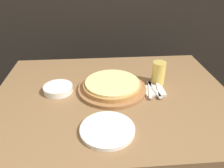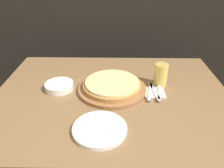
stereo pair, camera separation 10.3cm
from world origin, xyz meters
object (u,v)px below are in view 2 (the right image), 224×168
at_px(dinner_plate, 100,129).
at_px(side_bowl, 59,86).
at_px(pizza_on_board, 112,86).
at_px(spoon, 159,92).
at_px(beer_glass, 161,74).
at_px(dinner_knife, 155,92).
at_px(fork, 150,92).

relative_size(dinner_plate, side_bowl, 1.48).
relative_size(pizza_on_board, dinner_plate, 1.60).
distance_m(dinner_plate, spoon, 0.43).
distance_m(beer_glass, dinner_knife, 0.12).
xyz_separation_m(dinner_plate, side_bowl, (-0.25, 0.34, 0.01)).
height_order(beer_glass, dinner_plate, beer_glass).
height_order(pizza_on_board, fork, pizza_on_board).
distance_m(beer_glass, dinner_plate, 0.52).
height_order(beer_glass, spoon, beer_glass).
distance_m(side_bowl, spoon, 0.56).
bearing_deg(beer_glass, pizza_on_board, -167.18).
distance_m(dinner_plate, dinner_knife, 0.41).
bearing_deg(dinner_knife, pizza_on_board, 171.24).
height_order(pizza_on_board, spoon, pizza_on_board).
relative_size(beer_glass, dinner_knife, 0.74).
bearing_deg(side_bowl, pizza_on_board, -1.75).
distance_m(pizza_on_board, fork, 0.21).
xyz_separation_m(pizza_on_board, side_bowl, (-0.30, 0.01, -0.01)).
height_order(dinner_plate, fork, dinner_plate).
distance_m(dinner_knife, spoon, 0.03).
xyz_separation_m(beer_glass, spoon, (-0.02, -0.10, -0.06)).
height_order(pizza_on_board, dinner_plate, pizza_on_board).
xyz_separation_m(pizza_on_board, spoon, (0.26, -0.04, -0.01)).
bearing_deg(fork, dinner_knife, 0.00).
height_order(fork, dinner_knife, same).
xyz_separation_m(fork, spoon, (0.05, 0.00, 0.00)).
bearing_deg(dinner_plate, dinner_knife, 46.73).
xyz_separation_m(dinner_plate, spoon, (0.31, 0.30, 0.01)).
relative_size(dinner_plate, fork, 1.33).
bearing_deg(side_bowl, spoon, -4.63).
distance_m(pizza_on_board, dinner_plate, 0.34).
distance_m(fork, spoon, 0.05).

